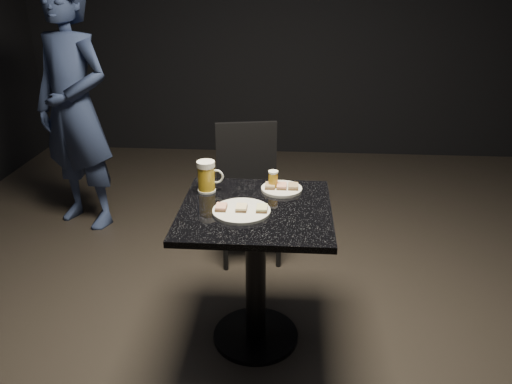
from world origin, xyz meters
TOP-DOWN VIEW (x-y plane):
  - floor at (0.00, 0.00)m, footprint 6.00×6.00m
  - plate_large at (-0.06, -0.06)m, footprint 0.26×0.26m
  - plate_small at (0.11, 0.21)m, footprint 0.20×0.20m
  - patron at (-1.37, 1.26)m, footprint 0.75×0.63m
  - table at (0.00, 0.00)m, footprint 0.70×0.70m
  - beer_mug at (-0.25, 0.17)m, footprint 0.13×0.09m
  - beer_tumbler at (0.07, 0.22)m, footprint 0.05×0.05m
  - chair at (-0.11, 0.91)m, footprint 0.47×0.47m
  - canapes_on_plate_large at (-0.06, -0.06)m, footprint 0.24×0.07m
  - canapes_on_plate_small at (0.11, 0.21)m, footprint 0.16×0.07m

SIDE VIEW (x-z plane):
  - floor at x=0.00m, z-range 0.00..0.00m
  - chair at x=-0.11m, z-range 0.06..0.93m
  - table at x=0.00m, z-range 0.13..0.88m
  - plate_large at x=-0.06m, z-range 0.75..0.76m
  - plate_small at x=0.11m, z-range 0.75..0.76m
  - canapes_on_plate_large at x=-0.06m, z-range 0.76..0.78m
  - canapes_on_plate_small at x=0.11m, z-range 0.76..0.78m
  - beer_tumbler at x=0.07m, z-range 0.75..0.85m
  - beer_mug at x=-0.25m, z-range 0.75..0.91m
  - patron at x=-1.37m, z-range 0.00..1.74m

